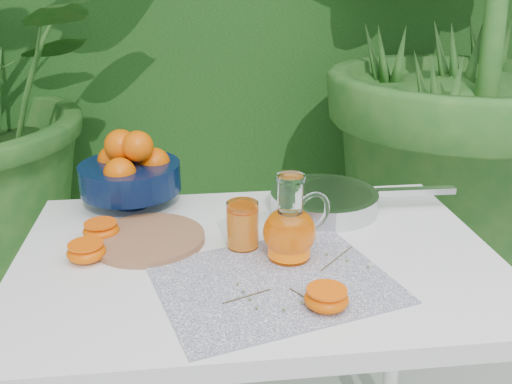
{
  "coord_description": "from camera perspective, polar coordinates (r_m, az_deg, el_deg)",
  "views": [
    {
      "loc": [
        -0.1,
        -0.96,
        1.31
      ],
      "look_at": [
        0.03,
        0.11,
        0.88
      ],
      "focal_mm": 40.0,
      "sensor_mm": 36.0,
      "label": 1
    }
  ],
  "objects": [
    {
      "name": "potted_plant_right",
      "position": [
        2.3,
        17.77,
        15.24
      ],
      "size": [
        2.91,
        2.91,
        2.19
      ],
      "primitive_type": "imported",
      "rotation": [
        0.0,
        0.0,
        2.0
      ],
      "color": "#205A1E",
      "rests_on": "ground"
    },
    {
      "name": "white_table",
      "position": [
        1.24,
        0.11,
        -9.45
      ],
      "size": [
        1.0,
        0.7,
        0.75
      ],
      "color": "white",
      "rests_on": "ground"
    },
    {
      "name": "placemat",
      "position": [
        1.1,
        1.81,
        -8.97
      ],
      "size": [
        0.5,
        0.44,
        0.0
      ],
      "primitive_type": "cube",
      "rotation": [
        0.0,
        0.0,
        0.27
      ],
      "color": "#0C1043",
      "rests_on": "white_table"
    },
    {
      "name": "cutting_board",
      "position": [
        1.27,
        -10.72,
        -4.63
      ],
      "size": [
        0.3,
        0.3,
        0.02
      ],
      "primitive_type": "cylinder",
      "rotation": [
        0.0,
        0.0,
        -0.28
      ],
      "color": "#966043",
      "rests_on": "white_table"
    },
    {
      "name": "fruit_bowl",
      "position": [
        1.44,
        -12.44,
        2.09
      ],
      "size": [
        0.31,
        0.31,
        0.2
      ],
      "color": "black",
      "rests_on": "white_table"
    },
    {
      "name": "juice_pitcher",
      "position": [
        1.16,
        3.46,
        -3.75
      ],
      "size": [
        0.16,
        0.14,
        0.18
      ],
      "color": "white",
      "rests_on": "white_table"
    },
    {
      "name": "juice_tumbler",
      "position": [
        1.2,
        -1.35,
        -3.39
      ],
      "size": [
        0.07,
        0.07,
        0.1
      ],
      "color": "white",
      "rests_on": "white_table"
    },
    {
      "name": "saute_pan",
      "position": [
        1.41,
        6.98,
        -0.79
      ],
      "size": [
        0.46,
        0.27,
        0.05
      ],
      "color": "#BBBCC0",
      "rests_on": "white_table"
    },
    {
      "name": "orange_halves",
      "position": [
        1.16,
        -9.39,
        -6.47
      ],
      "size": [
        0.55,
        0.43,
        0.04
      ],
      "color": "#ED5D02",
      "rests_on": "white_table"
    },
    {
      "name": "thyme_sprigs",
      "position": [
        1.09,
        4.55,
        -8.98
      ],
      "size": [
        0.3,
        0.24,
        0.01
      ],
      "color": "brown",
      "rests_on": "white_table"
    }
  ]
}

